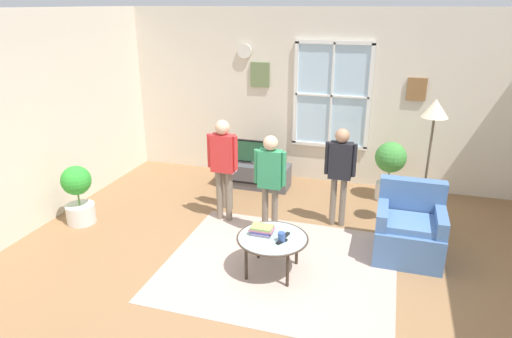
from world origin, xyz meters
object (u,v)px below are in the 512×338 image
Objects in this scene: coffee_table at (272,239)px; book_stack at (262,230)px; person_black_shirt at (340,166)px; person_red_shirt at (223,159)px; potted_plant_corner at (78,193)px; person_pink_shirt at (226,163)px; floor_lamp at (433,123)px; cup at (282,237)px; potted_plant_by_window at (390,166)px; television at (253,152)px; remote_near_books at (286,235)px; person_green_shirt at (270,175)px; tv_stand at (253,175)px; armchair at (409,230)px; remote_near_cup at (282,241)px.

book_stack is at bearing 159.58° from coffee_table.
person_black_shirt is at bearing 68.15° from coffee_table.
person_red_shirt reaches higher than potted_plant_corner.
person_pink_shirt reaches higher than coffee_table.
cup is at bearing -134.42° from floor_lamp.
person_pink_shirt reaches higher than book_stack.
potted_plant_by_window reaches higher than coffee_table.
person_red_shirt is at bearing -75.54° from person_pink_shirt.
potted_plant_corner is at bearing -134.05° from television.
person_red_shirt is (-0.83, 1.01, 0.41)m from book_stack.
floor_lamp reaches higher than person_red_shirt.
person_green_shirt is at bearing 117.36° from remote_near_books.
potted_plant_corner is (-2.92, 0.46, -0.05)m from cup.
tv_stand is 0.88× the size of person_green_shirt.
armchair is at bearing 25.81° from book_stack.
cup is 0.05m from remote_near_cup.
television is 5.49× the size of cup.
floor_lamp is at bearing -18.92° from television.
coffee_table is 5.65× the size of remote_near_books.
potted_plant_by_window is at bearing 61.42° from book_stack.
tv_stand is 2.98m from floor_lamp.
potted_plant_corner is (-4.25, -0.41, 0.10)m from armchair.
person_pink_shirt is (-2.50, 0.60, 0.37)m from armchair.
person_red_shirt is at bearing 174.13° from armchair.
cup is (0.25, -0.11, 0.01)m from book_stack.
tv_stand is at bearing 114.34° from person_green_shirt.
armchair is 0.79× the size of person_pink_shirt.
cup is 0.75× the size of remote_near_cup.
remote_near_books is at bearing 25.67° from coffee_table.
person_black_shirt is at bearing 15.80° from potted_plant_corner.
person_pink_shirt reaches higher than cup.
tv_stand is 2.05× the size of television.
remote_near_books is 0.17× the size of potted_plant_corner.
television is at bearing -177.20° from potted_plant_by_window.
cup is 0.07× the size of person_red_shirt.
person_green_shirt is 0.77m from person_red_shirt.
television is at bearing 161.08° from floor_lamp.
armchair is at bearing -5.87° from person_red_shirt.
person_green_shirt is at bearing -20.45° from person_red_shirt.
person_pink_shirt reaches higher than remote_near_books.
remote_near_cup is at bearing -32.60° from coffee_table.
cup reaches higher than remote_near_books.
remote_near_books is at bearing -64.67° from tv_stand.
person_red_shirt reaches higher than person_pink_shirt.
person_green_shirt is (-0.25, 0.79, 0.44)m from coffee_table.
remote_near_books is at bearing -48.64° from person_pink_shirt.
person_green_shirt reaches higher than person_pink_shirt.
television reaches higher than remote_near_books.
remote_near_books is (1.07, -2.27, 0.25)m from tv_stand.
armchair is at bearing -30.79° from person_black_shirt.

